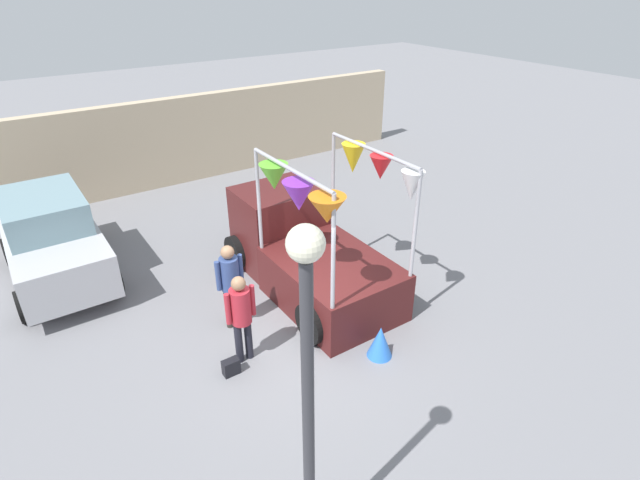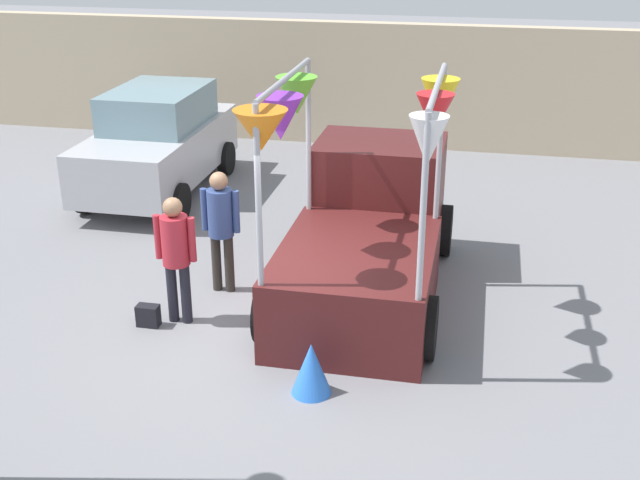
# 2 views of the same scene
# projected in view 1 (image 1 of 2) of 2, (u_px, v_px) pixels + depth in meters

# --- Properties ---
(ground_plane) EXTENTS (60.00, 60.00, 0.00)m
(ground_plane) POSITION_uv_depth(u_px,v_px,m) (300.00, 334.00, 9.17)
(ground_plane) COLOR slate
(vendor_truck) EXTENTS (2.39, 4.09, 3.07)m
(vendor_truck) POSITION_uv_depth(u_px,v_px,m) (304.00, 245.00, 10.30)
(vendor_truck) COLOR #4C1919
(vendor_truck) RESTS_ON ground
(parked_car) EXTENTS (1.88, 4.00, 1.88)m
(parked_car) POSITION_uv_depth(u_px,v_px,m) (52.00, 238.00, 10.43)
(parked_car) COLOR #B7B7BC
(parked_car) RESTS_ON ground
(person_customer) EXTENTS (0.53, 0.34, 1.66)m
(person_customer) POSITION_uv_depth(u_px,v_px,m) (241.00, 311.00, 8.11)
(person_customer) COLOR black
(person_customer) RESTS_ON ground
(person_vendor) EXTENTS (0.53, 0.34, 1.69)m
(person_vendor) POSITION_uv_depth(u_px,v_px,m) (230.00, 279.00, 8.93)
(person_vendor) COLOR #2D2823
(person_vendor) RESTS_ON ground
(handbag) EXTENTS (0.28, 0.16, 0.28)m
(handbag) POSITION_uv_depth(u_px,v_px,m) (231.00, 367.00, 8.21)
(handbag) COLOR black
(handbag) RESTS_ON ground
(street_lamp) EXTENTS (0.32, 0.32, 4.19)m
(street_lamp) POSITION_uv_depth(u_px,v_px,m) (308.00, 371.00, 4.50)
(street_lamp) COLOR #333338
(street_lamp) RESTS_ON ground
(brick_boundary_wall) EXTENTS (18.00, 0.36, 2.60)m
(brick_boundary_wall) POSITION_uv_depth(u_px,v_px,m) (146.00, 146.00, 14.71)
(brick_boundary_wall) COLOR tan
(brick_boundary_wall) RESTS_ON ground
(folded_kite_bundle_azure) EXTENTS (0.51, 0.51, 0.60)m
(folded_kite_bundle_azure) POSITION_uv_depth(u_px,v_px,m) (380.00, 342.00, 8.52)
(folded_kite_bundle_azure) COLOR blue
(folded_kite_bundle_azure) RESTS_ON ground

